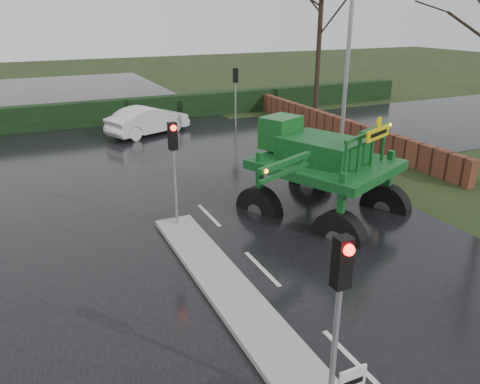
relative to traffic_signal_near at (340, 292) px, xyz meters
name	(u,v)px	position (x,y,z in m)	size (l,w,h in m)	color
ground	(353,360)	(1.30, 1.01, -2.59)	(140.00, 140.00, 0.00)	black
road_main	(190,196)	(1.30, 11.01, -2.59)	(14.00, 80.00, 0.02)	black
road_cross	(149,156)	(1.30, 17.01, -2.58)	(80.00, 12.00, 0.02)	black
median_island	(234,296)	(0.00, 4.01, -2.51)	(1.20, 10.00, 0.16)	gray
hedge_row	(116,112)	(1.30, 25.01, -1.84)	(44.00, 0.90, 1.50)	black
brick_wall	(327,124)	(11.80, 17.01, -1.99)	(0.40, 20.00, 1.20)	#592D1E
traffic_signal_near	(340,292)	(0.00, 0.00, 0.00)	(0.26, 0.33, 3.52)	gray
traffic_signal_mid	(174,152)	(0.00, 8.50, 0.00)	(0.26, 0.33, 3.52)	gray
traffic_signal_far	(235,84)	(7.80, 21.02, 0.00)	(0.26, 0.33, 3.52)	gray
street_light_right	(345,27)	(9.49, 13.01, 3.40)	(3.85, 0.30, 10.00)	gray
tree_right_far	(321,14)	(14.30, 22.01, 3.91)	(7.00, 7.00, 12.05)	black
crop_sprayer	(338,172)	(4.27, 5.86, -0.45)	(7.50, 6.09, 4.52)	black
white_sedan	(149,134)	(2.42, 21.30, -2.59)	(1.71, 4.89, 1.61)	white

